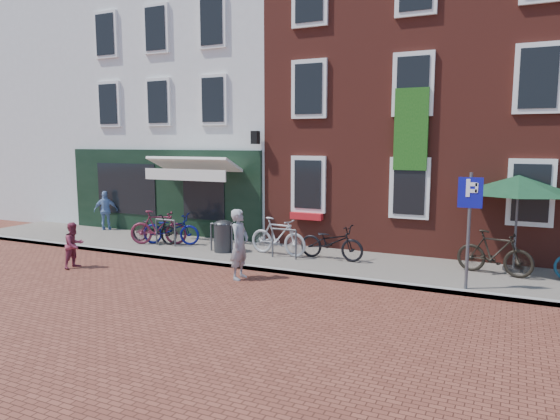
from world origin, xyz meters
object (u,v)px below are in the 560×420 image
at_px(cafe_person, 106,210).
at_px(bicycle_1, 158,227).
at_px(bicycle_0, 154,228).
at_px(litter_bin, 223,234).
at_px(bicycle_4, 331,242).
at_px(bicycle_5, 495,253).
at_px(boy, 74,245).
at_px(parking_sign, 469,212).
at_px(parasol, 519,181).
at_px(bicycle_2, 171,229).
at_px(bicycle_3, 278,236).
at_px(woman, 240,244).

xyz_separation_m(cafe_person, bicycle_1, (3.42, -1.33, -0.17)).
height_order(bicycle_0, bicycle_1, bicycle_1).
bearing_deg(litter_bin, bicycle_4, 7.37).
distance_m(cafe_person, bicycle_0, 3.39).
bearing_deg(bicycle_5, bicycle_4, 104.03).
xyz_separation_m(cafe_person, bicycle_0, (3.15, -1.21, -0.23)).
bearing_deg(boy, bicycle_5, -69.66).
relative_size(parking_sign, parasol, 0.95).
xyz_separation_m(parasol, bicycle_2, (-9.69, -0.95, -1.75)).
height_order(parasol, cafe_person, parasol).
relative_size(bicycle_1, bicycle_5, 1.00).
bearing_deg(bicycle_3, parking_sign, -97.70).
bearing_deg(litter_bin, bicycle_1, 178.69).
bearing_deg(litter_bin, bicycle_5, 4.42).
bearing_deg(cafe_person, bicycle_2, 127.02).
distance_m(litter_bin, bicycle_1, 2.38).
height_order(bicycle_0, bicycle_4, same).
bearing_deg(boy, bicycle_4, -59.46).
bearing_deg(woman, bicycle_2, 56.12).
bearing_deg(parking_sign, bicycle_4, 158.77).
bearing_deg(bicycle_3, bicycle_2, 96.50).
height_order(boy, bicycle_1, boy).
distance_m(litter_bin, woman, 2.66).
relative_size(cafe_person, bicycle_4, 0.77).
relative_size(parasol, bicycle_2, 1.47).
bearing_deg(bicycle_4, bicycle_3, 99.46).
bearing_deg(parking_sign, bicycle_5, 72.03).
height_order(parking_sign, bicycle_2, parking_sign).
bearing_deg(parasol, woman, -151.65).
xyz_separation_m(litter_bin, bicycle_5, (7.23, 0.56, 0.02)).
bearing_deg(bicycle_2, boy, 151.72).
bearing_deg(bicycle_0, boy, -178.17).
bearing_deg(bicycle_4, parasol, -76.00).
relative_size(parasol, bicycle_0, 1.47).
distance_m(bicycle_1, bicycle_2, 0.39).
distance_m(bicycle_0, bicycle_5, 9.88).
distance_m(cafe_person, bicycle_4, 9.02).
bearing_deg(bicycle_0, bicycle_5, -84.12).
bearing_deg(bicycle_1, bicycle_5, -110.49).
relative_size(bicycle_3, bicycle_5, 1.00).
height_order(litter_bin, parking_sign, parking_sign).
distance_m(parasol, cafe_person, 13.54).
bearing_deg(bicycle_1, parasol, -107.08).
height_order(litter_bin, boy, boy).
height_order(bicycle_0, bicycle_5, bicycle_5).
distance_m(parking_sign, bicycle_1, 9.24).
height_order(bicycle_2, bicycle_5, bicycle_5).
relative_size(bicycle_0, bicycle_3, 1.03).
distance_m(boy, bicycle_4, 6.78).
height_order(parasol, bicycle_5, parasol).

